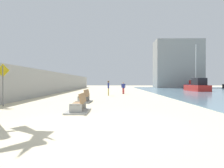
% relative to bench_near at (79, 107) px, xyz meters
% --- Properties ---
extents(ground_plane, '(120.00, 120.00, 0.00)m').
position_rel_bench_near_xyz_m(ground_plane, '(1.24, 14.99, -0.23)').
color(ground_plane, beige).
extents(seawall, '(0.80, 64.00, 2.86)m').
position_rel_bench_near_xyz_m(seawall, '(-6.26, 14.99, 1.20)').
color(seawall, '#9E9E99').
rests_on(seawall, ground).
extents(bench_near, '(1.12, 2.11, 0.98)m').
position_rel_bench_near_xyz_m(bench_near, '(0.00, 0.00, 0.00)').
color(bench_near, '#9E9E99').
rests_on(bench_near, ground).
extents(bench_far, '(1.24, 2.17, 0.98)m').
position_rel_bench_near_xyz_m(bench_far, '(-0.45, 5.02, 0.00)').
color(bench_far, '#9E9E99').
rests_on(bench_far, ground).
extents(person_walking, '(0.53, 0.21, 1.54)m').
position_rel_bench_near_xyz_m(person_walking, '(3.07, 15.51, 0.65)').
color(person_walking, '#B22D33').
rests_on(person_walking, ground).
extents(person_standing, '(0.23, 0.53, 1.69)m').
position_rel_bench_near_xyz_m(person_standing, '(1.23, 12.38, 0.75)').
color(person_standing, gold).
rests_on(person_standing, ground).
extents(boat_outer, '(2.16, 6.38, 7.89)m').
position_rel_bench_near_xyz_m(boat_outer, '(15.76, 23.40, 0.60)').
color(boat_outer, red).
rests_on(boat_outer, water_bay).
extents(boat_distant, '(1.98, 5.29, 1.93)m').
position_rel_bench_near_xyz_m(boat_distant, '(20.29, 36.96, 0.51)').
color(boat_distant, navy).
rests_on(boat_distant, water_bay).
extents(pedestrian_sign, '(0.85, 0.08, 2.72)m').
position_rel_bench_near_xyz_m(pedestrian_sign, '(-5.26, 2.37, 1.46)').
color(pedestrian_sign, slate).
rests_on(pedestrian_sign, ground).
extents(harbor_building, '(12.00, 6.00, 12.37)m').
position_rel_bench_near_xyz_m(harbor_building, '(18.70, 42.99, 5.95)').
color(harbor_building, gray).
rests_on(harbor_building, ground).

